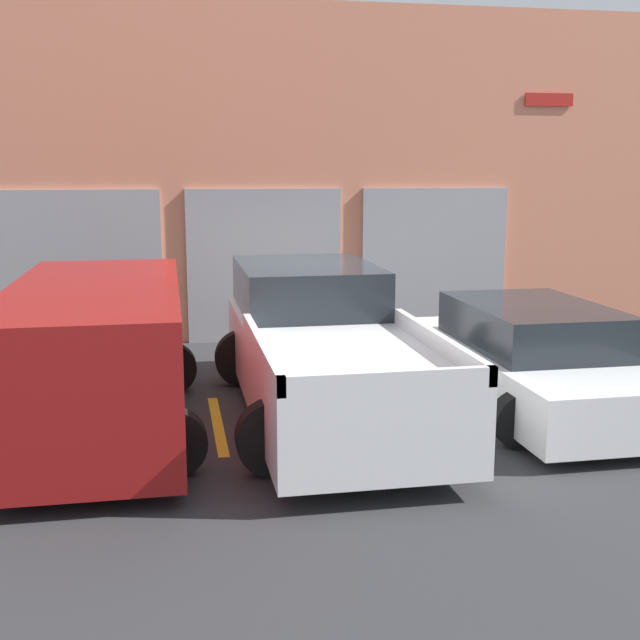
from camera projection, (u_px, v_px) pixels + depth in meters
The scene contains 8 objects.
ground_plane at pixel (305, 383), 11.10m from camera, with size 28.00×28.00×0.00m, color #2D2D30.
shophouse_building at pixel (273, 177), 13.76m from camera, with size 17.71×0.68×5.64m.
pickup_truck at pixel (323, 348), 9.71m from camera, with size 2.47×5.39×1.68m.
sedan_white at pixel (534, 359), 9.95m from camera, with size 2.21×4.41×1.28m.
sedan_side at pixel (98, 353), 8.92m from camera, with size 2.26×4.80×1.68m.
parking_stripe_left at pixel (218, 424), 9.32m from camera, with size 0.12×2.20×0.01m, color gold.
parking_stripe_centre at pixel (432, 412), 9.80m from camera, with size 0.12×2.20×0.01m, color gold.
parking_stripe_right at pixel (627, 400), 10.27m from camera, with size 0.12×2.20×0.01m, color gold.
Camera 1 is at (-1.79, -10.59, 2.94)m, focal length 45.00 mm.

